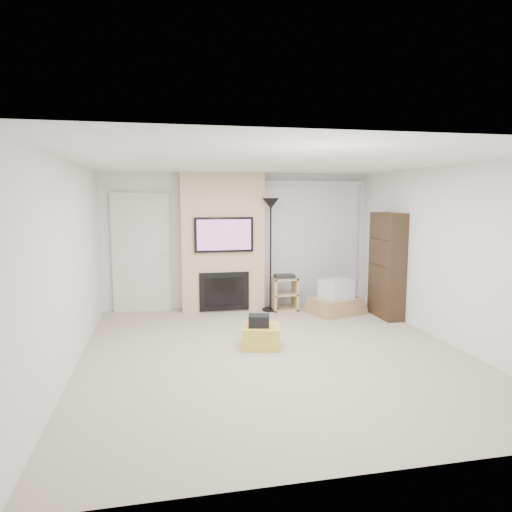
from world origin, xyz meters
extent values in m
cube|color=#B4A690|center=(0.00, 0.00, 0.00)|extent=(5.00, 5.50, 0.00)
cube|color=white|center=(0.00, 0.00, 2.50)|extent=(5.00, 5.50, 0.00)
cube|color=white|center=(0.00, 2.75, 1.25)|extent=(5.00, 0.00, 2.50)
cube|color=white|center=(0.00, -2.75, 1.25)|extent=(5.00, 0.00, 2.50)
cube|color=white|center=(-2.50, 0.00, 1.25)|extent=(0.00, 5.50, 2.50)
cube|color=white|center=(2.50, 0.00, 1.25)|extent=(0.00, 5.50, 2.50)
cube|color=silver|center=(0.40, 0.80, 2.50)|extent=(0.35, 0.18, 0.01)
cube|color=gold|center=(-0.12, 0.28, 0.15)|extent=(0.60, 0.60, 0.30)
cube|color=black|center=(-0.16, 0.24, 0.38)|extent=(0.32, 0.28, 0.16)
cube|color=#D2B589|center=(-0.35, 2.55, 1.25)|extent=(1.50, 0.40, 2.50)
cube|color=black|center=(-0.35, 2.32, 1.40)|extent=(1.05, 0.06, 0.62)
cube|color=#8A588F|center=(-0.35, 2.29, 1.40)|extent=(0.96, 0.00, 0.54)
cube|color=black|center=(-0.35, 2.34, 0.37)|extent=(0.90, 0.04, 0.70)
cube|color=black|center=(-0.35, 2.32, 0.37)|extent=(0.70, 0.02, 0.50)
cube|color=silver|center=(-1.80, 2.71, 1.07)|extent=(1.02, 0.08, 2.14)
cube|color=#B3AFA4|center=(-1.80, 2.72, 1.02)|extent=(0.90, 0.05, 2.05)
cylinder|color=silver|center=(-1.46, 2.67, 1.00)|extent=(0.07, 0.06, 0.07)
cube|color=silver|center=(1.40, 2.69, 2.33)|extent=(1.98, 0.10, 0.08)
cube|color=white|center=(1.40, 2.70, 1.15)|extent=(1.90, 0.03, 2.29)
cylinder|color=black|center=(0.49, 2.26, 0.02)|extent=(0.30, 0.30, 0.03)
cylinder|color=black|center=(0.49, 2.26, 0.97)|extent=(0.03, 0.03, 1.91)
cone|color=black|center=(0.49, 2.26, 1.95)|extent=(0.30, 0.30, 0.19)
cube|color=tan|center=(0.54, 2.24, 0.30)|extent=(0.04, 0.38, 0.60)
cube|color=tan|center=(0.95, 2.24, 0.30)|extent=(0.04, 0.38, 0.60)
cube|color=tan|center=(0.75, 2.24, 0.01)|extent=(0.45, 0.38, 0.03)
cube|color=tan|center=(0.75, 2.24, 0.30)|extent=(0.45, 0.38, 0.03)
cube|color=tan|center=(0.75, 2.24, 0.58)|extent=(0.45, 0.38, 0.03)
cube|color=black|center=(0.75, 2.24, 0.63)|extent=(0.35, 0.25, 0.06)
cube|color=tan|center=(1.59, 1.83, 0.05)|extent=(1.08, 0.94, 0.10)
cube|color=tan|center=(1.59, 1.83, 0.14)|extent=(1.02, 0.88, 0.09)
cube|color=tan|center=(1.59, 1.83, 0.23)|extent=(0.96, 0.83, 0.09)
cube|color=silver|center=(1.59, 1.83, 0.44)|extent=(0.61, 0.58, 0.33)
cube|color=black|center=(2.34, 1.42, 0.90)|extent=(0.30, 0.80, 1.80)
cube|color=black|center=(2.32, 1.42, 0.45)|extent=(0.26, 0.72, 0.02)
cube|color=black|center=(2.32, 1.42, 0.90)|extent=(0.26, 0.72, 0.02)
cube|color=black|center=(2.32, 1.42, 1.35)|extent=(0.26, 0.72, 0.02)
camera|label=1|loc=(-1.42, -5.68, 2.05)|focal=32.00mm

